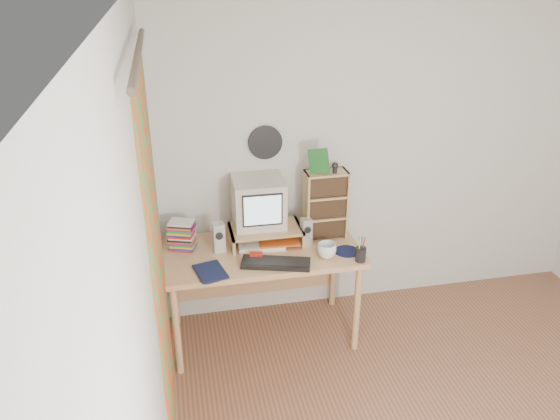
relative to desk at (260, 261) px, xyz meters
name	(u,v)px	position (x,y,z in m)	size (l,w,h in m)	color
back_wall	(384,156)	(1.03, 0.31, 0.63)	(3.50, 3.50, 0.00)	silver
left_wall	(150,319)	(-0.72, -1.44, 0.63)	(3.50, 3.50, 0.00)	silver
curtain	(160,279)	(-0.68, -0.96, 0.53)	(2.20, 2.20, 0.00)	red
wall_disc	(265,143)	(0.10, 0.29, 0.81)	(0.25, 0.25, 0.02)	black
desk	(260,261)	(0.00, 0.00, 0.00)	(1.40, 0.70, 0.75)	tan
monitor_riser	(266,231)	(0.05, 0.04, 0.23)	(0.52, 0.30, 0.12)	tan
crt_monitor	(259,204)	(0.02, 0.09, 0.43)	(0.36, 0.36, 0.34)	beige
speaker_left	(219,237)	(-0.29, -0.02, 0.24)	(0.08, 0.08, 0.21)	silver
speaker_right	(306,231)	(0.34, -0.03, 0.23)	(0.07, 0.07, 0.20)	silver
keyboard	(276,263)	(0.06, -0.29, 0.15)	(0.46, 0.15, 0.03)	black
dvd_stack	(182,233)	(-0.55, 0.07, 0.26)	(0.17, 0.12, 0.24)	brown
cd_rack	(325,205)	(0.50, 0.05, 0.39)	(0.31, 0.16, 0.51)	tan
mug	(327,250)	(0.43, -0.26, 0.19)	(0.13, 0.13, 0.10)	white
diary	(197,273)	(-0.47, -0.33, 0.16)	(0.22, 0.17, 0.04)	#0F173A
mousepad	(347,251)	(0.59, -0.21, 0.14)	(0.18, 0.18, 0.00)	#101135
pen_cup	(361,252)	(0.64, -0.36, 0.21)	(0.07, 0.07, 0.14)	black
papers	(268,241)	(0.06, 0.02, 0.16)	(0.33, 0.24, 0.04)	white
red_box	(256,256)	(-0.06, -0.19, 0.16)	(0.09, 0.05, 0.04)	red
game_box	(319,162)	(0.43, 0.03, 0.74)	(0.14, 0.03, 0.18)	#185620
webcam	(335,168)	(0.55, 0.02, 0.69)	(0.05, 0.05, 0.08)	black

